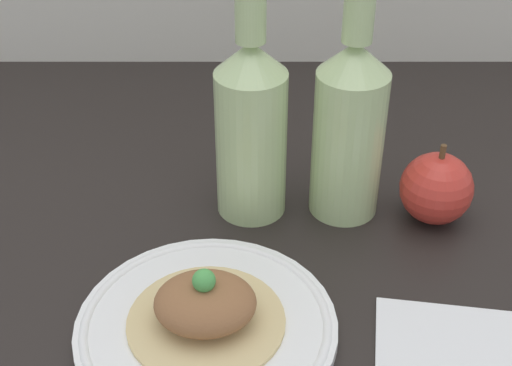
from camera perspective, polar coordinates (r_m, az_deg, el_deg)
The scene contains 7 objects.
ground_plane at distance 73.83cm, azimuth 2.35°, elevation -9.31°, with size 180.00×110.00×4.00cm, color black.
plate at distance 67.35cm, azimuth -4.04°, elevation -11.38°, with size 24.31×24.31×1.66cm.
plated_food at distance 65.51cm, azimuth -4.13°, elevation -9.82°, with size 14.65×14.65×6.29cm.
cider_bottle_left at distance 76.28cm, azimuth -0.47°, elevation 4.88°, with size 7.80×7.80×29.20cm.
cider_bottle_right at distance 76.93cm, azimuth 7.43°, elevation 4.85°, with size 7.80×7.80×29.20cm.
apple at distance 80.97cm, azimuth 14.17°, elevation -0.41°, with size 8.09×8.09×9.64cm.
napkin at distance 68.62cm, azimuth 16.35°, elevation -12.62°, with size 17.49×13.32×0.80cm.
Camera 1 is at (-3.06, -52.81, 49.51)cm, focal length 50.00 mm.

